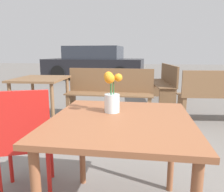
{
  "coord_description": "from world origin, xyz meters",
  "views": [
    {
      "loc": [
        0.12,
        -1.28,
        1.12
      ],
      "look_at": [
        -0.07,
        0.13,
        0.83
      ],
      "focal_mm": 35.0,
      "sensor_mm": 36.0,
      "label": 1
    }
  ],
  "objects_px": {
    "table_front": "(121,133)",
    "cafe_chair": "(24,138)",
    "parked_car": "(94,64)",
    "flower_vase": "(112,97)",
    "bench_far": "(164,82)",
    "table_back": "(41,86)",
    "bench_near": "(110,93)"
  },
  "relations": [
    {
      "from": "bench_far",
      "to": "table_back",
      "type": "relative_size",
      "value": 1.8
    },
    {
      "from": "table_back",
      "to": "parked_car",
      "type": "distance_m",
      "value": 6.04
    },
    {
      "from": "table_back",
      "to": "table_front",
      "type": "bearing_deg",
      "value": -52.54
    },
    {
      "from": "parked_car",
      "to": "flower_vase",
      "type": "bearing_deg",
      "value": -76.73
    },
    {
      "from": "flower_vase",
      "to": "cafe_chair",
      "type": "height_order",
      "value": "flower_vase"
    },
    {
      "from": "flower_vase",
      "to": "bench_far",
      "type": "relative_size",
      "value": 0.17
    },
    {
      "from": "cafe_chair",
      "to": "bench_far",
      "type": "bearing_deg",
      "value": 69.0
    },
    {
      "from": "flower_vase",
      "to": "parked_car",
      "type": "height_order",
      "value": "parked_car"
    },
    {
      "from": "flower_vase",
      "to": "parked_car",
      "type": "relative_size",
      "value": 0.06
    },
    {
      "from": "cafe_chair",
      "to": "parked_car",
      "type": "distance_m",
      "value": 7.8
    },
    {
      "from": "table_front",
      "to": "parked_car",
      "type": "relative_size",
      "value": 0.22
    },
    {
      "from": "table_front",
      "to": "cafe_chair",
      "type": "bearing_deg",
      "value": 168.87
    },
    {
      "from": "flower_vase",
      "to": "bench_far",
      "type": "distance_m",
      "value": 3.62
    },
    {
      "from": "flower_vase",
      "to": "bench_near",
      "type": "bearing_deg",
      "value": 98.84
    },
    {
      "from": "table_front",
      "to": "bench_near",
      "type": "height_order",
      "value": "bench_near"
    },
    {
      "from": "table_front",
      "to": "bench_far",
      "type": "xyz_separation_m",
      "value": [
        0.62,
        3.67,
        -0.17
      ]
    },
    {
      "from": "table_front",
      "to": "table_back",
      "type": "xyz_separation_m",
      "value": [
        -1.41,
        1.84,
        -0.01
      ]
    },
    {
      "from": "parked_car",
      "to": "bench_far",
      "type": "bearing_deg",
      "value": -59.03
    },
    {
      "from": "table_front",
      "to": "bench_far",
      "type": "distance_m",
      "value": 3.72
    },
    {
      "from": "flower_vase",
      "to": "table_back",
      "type": "relative_size",
      "value": 0.31
    },
    {
      "from": "table_front",
      "to": "bench_far",
      "type": "bearing_deg",
      "value": 80.46
    },
    {
      "from": "table_back",
      "to": "bench_far",
      "type": "bearing_deg",
      "value": 42.15
    },
    {
      "from": "cafe_chair",
      "to": "parked_car",
      "type": "bearing_deg",
      "value": 98.56
    },
    {
      "from": "table_back",
      "to": "flower_vase",
      "type": "bearing_deg",
      "value": -51.98
    },
    {
      "from": "cafe_chair",
      "to": "bench_near",
      "type": "xyz_separation_m",
      "value": [
        0.33,
        2.14,
        -0.04
      ]
    },
    {
      "from": "table_front",
      "to": "table_back",
      "type": "bearing_deg",
      "value": 127.46
    },
    {
      "from": "flower_vase",
      "to": "bench_near",
      "type": "distance_m",
      "value": 2.21
    },
    {
      "from": "table_front",
      "to": "flower_vase",
      "type": "bearing_deg",
      "value": 119.53
    },
    {
      "from": "table_front",
      "to": "cafe_chair",
      "type": "height_order",
      "value": "cafe_chair"
    },
    {
      "from": "bench_far",
      "to": "table_back",
      "type": "bearing_deg",
      "value": -137.85
    },
    {
      "from": "table_back",
      "to": "bench_near",
      "type": "bearing_deg",
      "value": 24.36
    },
    {
      "from": "bench_near",
      "to": "parked_car",
      "type": "distance_m",
      "value": 5.76
    }
  ]
}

